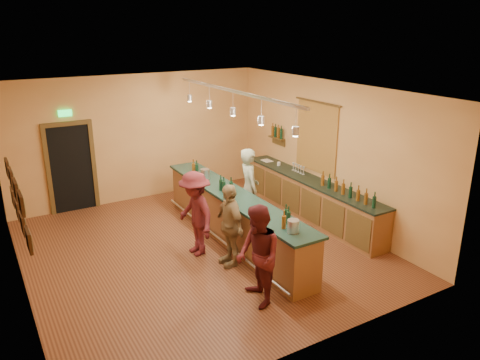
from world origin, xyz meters
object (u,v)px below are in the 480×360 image
customer_b (230,225)px  customer_a (258,256)px  customer_c (195,214)px  back_counter (311,198)px  tasting_bar (233,214)px  bar_stool (216,183)px  bartender (249,188)px

customer_b → customer_a: bearing=-7.3°
customer_a → customer_c: bearing=-165.2°
customer_b → back_counter: bearing=113.1°
customer_a → customer_b: customer_a is taller
customer_a → tasting_bar: bearing=171.7°
back_counter → bar_stool: 2.49m
customer_a → bar_stool: size_ratio=2.57×
back_counter → customer_b: (-2.73, -1.00, 0.31)m
customer_b → tasting_bar: bearing=149.1°
tasting_bar → bar_stool: bearing=71.7°
bartender → customer_c: (-1.59, -0.59, -0.06)m
back_counter → bartender: (-1.51, 0.30, 0.42)m
tasting_bar → customer_a: customer_a is taller
customer_a → back_counter: bearing=140.3°
customer_b → bar_stool: customer_b is taller
bartender → back_counter: bearing=-87.7°
customer_c → bartender: bearing=107.6°
bartender → customer_b: bearing=150.5°
customer_b → customer_c: customer_c is taller
tasting_bar → customer_c: bearing=-173.5°
back_counter → bartender: 1.59m
customer_a → customer_c: customer_c is taller
tasting_bar → customer_a: 2.35m
bartender → customer_a: (-1.48, -2.68, -0.06)m
back_counter → tasting_bar: (-2.18, -0.18, 0.12)m
tasting_bar → customer_b: size_ratio=3.19×
tasting_bar → bar_stool: 2.32m
tasting_bar → customer_c: size_ratio=3.00×
bartender → bar_stool: bartender is taller
customer_a → customer_b: 1.40m
bartender → customer_c: 1.70m
back_counter → customer_a: (-2.98, -2.38, 0.36)m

